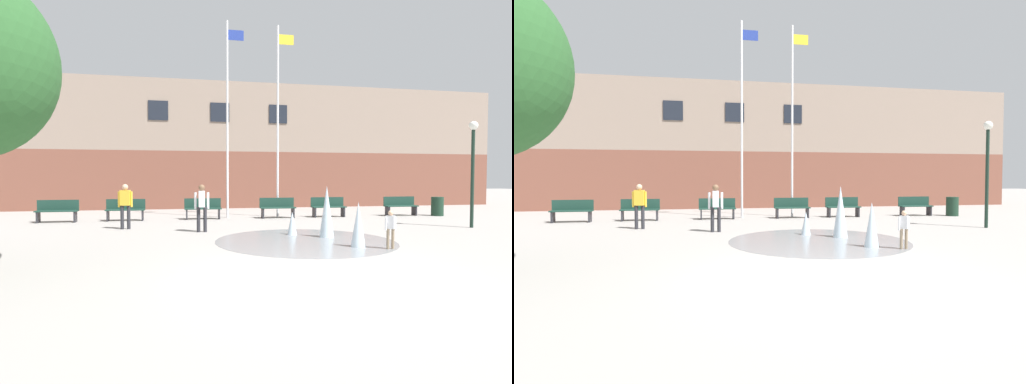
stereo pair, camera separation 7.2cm
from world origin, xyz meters
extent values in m
plane|color=gray|center=(0.00, 0.00, 0.00)|extent=(100.00, 100.00, 0.00)
cube|color=brown|center=(0.00, 19.52, 1.68)|extent=(36.00, 6.00, 3.37)
cube|color=gray|center=(0.00, 19.52, 5.42)|extent=(36.00, 6.00, 4.11)
cube|color=#1E232D|center=(-3.50, 16.50, 5.63)|extent=(1.10, 0.06, 1.10)
cube|color=#1E232D|center=(0.00, 16.50, 5.63)|extent=(1.10, 0.06, 1.10)
cube|color=#1E232D|center=(3.50, 16.50, 5.63)|extent=(1.10, 0.06, 1.10)
cylinder|color=gray|center=(1.14, 4.05, 0.00)|extent=(5.16, 5.16, 0.01)
cone|color=silver|center=(1.14, 5.34, 0.37)|extent=(0.32, 0.32, 0.73)
cone|color=silver|center=(2.03, 4.62, 0.79)|extent=(0.45, 0.45, 1.57)
cone|color=silver|center=(2.22, 2.84, 0.59)|extent=(0.39, 0.39, 1.18)
cube|color=#28282D|center=(-7.95, 10.47, 0.22)|extent=(0.06, 0.40, 0.44)
cube|color=#28282D|center=(-6.55, 10.47, 0.22)|extent=(0.06, 0.40, 0.44)
cube|color=#19382D|center=(-7.25, 10.47, 0.47)|extent=(1.60, 0.44, 0.05)
cube|color=#19382D|center=(-7.25, 10.67, 0.70)|extent=(1.60, 0.04, 0.42)
cube|color=#28282D|center=(-5.31, 10.60, 0.22)|extent=(0.06, 0.40, 0.44)
cube|color=#28282D|center=(-3.91, 10.60, 0.22)|extent=(0.06, 0.40, 0.44)
cube|color=#19382D|center=(-4.61, 10.60, 0.47)|extent=(1.60, 0.44, 0.05)
cube|color=#19382D|center=(-4.61, 10.80, 0.70)|extent=(1.60, 0.04, 0.42)
cube|color=#28282D|center=(-2.06, 10.60, 0.22)|extent=(0.06, 0.40, 0.44)
cube|color=#28282D|center=(-0.66, 10.60, 0.22)|extent=(0.06, 0.40, 0.44)
cube|color=#19382D|center=(-1.36, 10.60, 0.47)|extent=(1.60, 0.44, 0.05)
cube|color=#19382D|center=(-1.36, 10.80, 0.70)|extent=(1.60, 0.04, 0.42)
cube|color=#28282D|center=(1.28, 10.49, 0.22)|extent=(0.06, 0.40, 0.44)
cube|color=#28282D|center=(2.68, 10.49, 0.22)|extent=(0.06, 0.40, 0.44)
cube|color=#19382D|center=(1.98, 10.49, 0.47)|extent=(1.60, 0.44, 0.05)
cube|color=#19382D|center=(1.98, 10.69, 0.70)|extent=(1.60, 0.04, 0.42)
cube|color=#28282D|center=(3.70, 10.51, 0.22)|extent=(0.06, 0.40, 0.44)
cube|color=#28282D|center=(5.10, 10.51, 0.22)|extent=(0.06, 0.40, 0.44)
cube|color=#19382D|center=(4.40, 10.51, 0.47)|extent=(1.60, 0.44, 0.05)
cube|color=#19382D|center=(4.40, 10.71, 0.70)|extent=(1.60, 0.04, 0.42)
cube|color=#28282D|center=(7.32, 10.43, 0.22)|extent=(0.06, 0.40, 0.44)
cube|color=#28282D|center=(8.72, 10.43, 0.22)|extent=(0.06, 0.40, 0.44)
cube|color=#19382D|center=(8.02, 10.43, 0.47)|extent=(1.60, 0.44, 0.05)
cube|color=#19382D|center=(8.02, 10.63, 0.70)|extent=(1.60, 0.04, 0.42)
cylinder|color=#28282D|center=(-1.76, 6.52, 0.42)|extent=(0.12, 0.12, 0.84)
cylinder|color=#28282D|center=(-1.54, 6.52, 0.42)|extent=(0.12, 0.12, 0.84)
cube|color=white|center=(-1.65, 6.52, 1.11)|extent=(0.20, 0.34, 0.54)
sphere|color=brown|center=(-1.65, 6.52, 1.48)|extent=(0.21, 0.21, 0.21)
cylinder|color=white|center=(-1.86, 6.52, 1.05)|extent=(0.08, 0.08, 0.55)
cylinder|color=white|center=(-1.44, 6.52, 1.05)|extent=(0.08, 0.08, 0.55)
cylinder|color=#28282D|center=(-4.36, 7.78, 0.42)|extent=(0.12, 0.12, 0.84)
cylinder|color=#28282D|center=(-4.14, 7.78, 0.42)|extent=(0.12, 0.12, 0.84)
cube|color=gold|center=(-4.25, 7.78, 1.11)|extent=(0.37, 0.25, 0.54)
sphere|color=tan|center=(-4.25, 7.78, 1.48)|extent=(0.21, 0.21, 0.21)
cylinder|color=gold|center=(-4.46, 7.78, 1.05)|extent=(0.08, 0.08, 0.55)
cylinder|color=gold|center=(-4.04, 7.78, 1.05)|extent=(0.08, 0.08, 0.55)
cylinder|color=#89755B|center=(2.82, 2.39, 0.26)|extent=(0.07, 0.07, 0.52)
cylinder|color=#89755B|center=(2.95, 2.39, 0.26)|extent=(0.07, 0.07, 0.52)
cube|color=white|center=(2.88, 2.39, 0.69)|extent=(0.23, 0.24, 0.33)
sphere|color=tan|center=(2.88, 2.39, 0.92)|extent=(0.13, 0.13, 0.13)
cylinder|color=white|center=(2.75, 2.39, 0.65)|extent=(0.05, 0.05, 0.34)
cylinder|color=white|center=(3.01, 2.39, 0.65)|extent=(0.05, 0.05, 0.34)
cylinder|color=silver|center=(-0.22, 11.10, 4.42)|extent=(0.10, 0.10, 8.83)
cube|color=#233893|center=(0.18, 11.10, 8.21)|extent=(0.70, 0.02, 0.45)
cylinder|color=silver|center=(2.12, 11.10, 4.39)|extent=(0.10, 0.10, 8.79)
cube|color=yellow|center=(2.52, 11.10, 8.16)|extent=(0.70, 0.02, 0.45)
cylinder|color=#192D23|center=(8.07, 5.82, 1.77)|extent=(0.12, 0.12, 3.54)
sphere|color=white|center=(8.07, 5.82, 3.70)|extent=(0.32, 0.32, 0.32)
cylinder|color=#193323|center=(9.72, 10.10, 0.45)|extent=(0.56, 0.56, 0.90)
camera|label=1|loc=(-2.42, -6.87, 1.82)|focal=28.00mm
camera|label=2|loc=(-2.34, -6.88, 1.82)|focal=28.00mm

